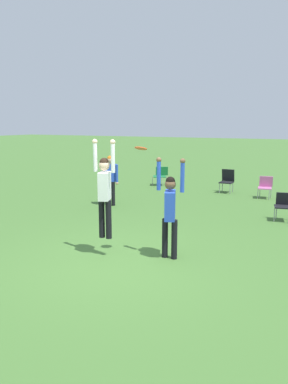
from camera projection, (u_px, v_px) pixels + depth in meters
ground_plane at (119, 262)px, 7.37m from camera, size 120.00×120.00×0.00m
person_jumping at (105, 187)px, 7.49m from camera, size 0.52×0.41×2.01m
person_defending at (170, 206)px, 7.41m from camera, size 0.61×0.50×2.04m
frisbee at (141, 148)px, 7.23m from camera, size 0.24×0.24×0.08m
camping_chair_1 at (160, 175)px, 16.39m from camera, size 0.72×0.77×0.80m
camping_chair_2 at (265, 186)px, 13.58m from camera, size 0.54×0.58×0.79m
camping_chair_3 at (227, 179)px, 14.66m from camera, size 0.49×0.53×0.91m
camping_chair_4 at (283, 204)px, 10.44m from camera, size 0.52×0.56×0.78m
person_spectator_near at (110, 176)px, 12.27m from camera, size 0.61×0.44×1.65m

